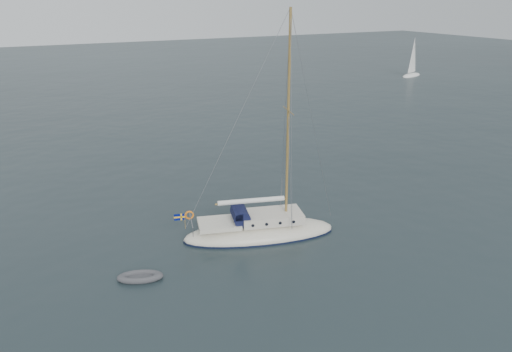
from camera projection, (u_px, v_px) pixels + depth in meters
ground at (279, 255)px, 30.83m from camera, size 300.00×300.00×0.00m
sailboat at (260, 220)px, 32.89m from camera, size 10.64×3.18×15.16m
dinghy at (140, 277)px, 28.12m from camera, size 2.59×1.17×0.37m
distant_yacht_b at (413, 58)px, 96.81m from camera, size 6.18×3.30×8.19m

